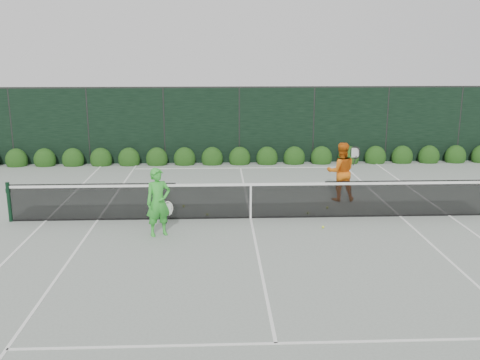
{
  "coord_description": "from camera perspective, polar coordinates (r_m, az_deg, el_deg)",
  "views": [
    {
      "loc": [
        -0.87,
        -13.82,
        4.42
      ],
      "look_at": [
        -0.28,
        0.3,
        1.0
      ],
      "focal_mm": 40.0,
      "sensor_mm": 36.0,
      "label": 1
    }
  ],
  "objects": [
    {
      "name": "player_man",
      "position": [
        16.35,
        10.72,
        0.88
      ],
      "size": [
        0.93,
        0.69,
        1.77
      ],
      "rotation": [
        0.0,
        0.0,
        3.11
      ],
      "color": "orange",
      "rests_on": "ground"
    },
    {
      "name": "ground",
      "position": [
        14.54,
        1.14,
        -4.1
      ],
      "size": [
        80.0,
        80.0,
        0.0
      ],
      "primitive_type": "plane",
      "color": "gray",
      "rests_on": "ground"
    },
    {
      "name": "player_woman",
      "position": [
        13.15,
        -8.7,
        -2.35
      ],
      "size": [
        0.73,
        0.62,
        1.69
      ],
      "rotation": [
        0.0,
        0.0,
        0.43
      ],
      "color": "green",
      "rests_on": "ground"
    },
    {
      "name": "windscreen_fence",
      "position": [
        11.52,
        2.0,
        -1.01
      ],
      "size": [
        32.0,
        21.07,
        3.06
      ],
      "color": "black",
      "rests_on": "ground"
    },
    {
      "name": "court_lines",
      "position": [
        14.54,
        1.14,
        -4.08
      ],
      "size": [
        11.03,
        23.83,
        0.01
      ],
      "color": "white",
      "rests_on": "ground"
    },
    {
      "name": "tennis_net",
      "position": [
        14.38,
        1.05,
        -2.09
      ],
      "size": [
        12.9,
        0.1,
        1.07
      ],
      "color": "black",
      "rests_on": "ground"
    },
    {
      "name": "tennis_balls",
      "position": [
        14.92,
        1.06,
        -3.49
      ],
      "size": [
        4.92,
        2.12,
        0.07
      ],
      "color": "#D6F135",
      "rests_on": "ground"
    },
    {
      "name": "hedge_row",
      "position": [
        21.4,
        -0.04,
        2.32
      ],
      "size": [
        31.66,
        0.65,
        0.94
      ],
      "color": "#103A0F",
      "rests_on": "ground"
    }
  ]
}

